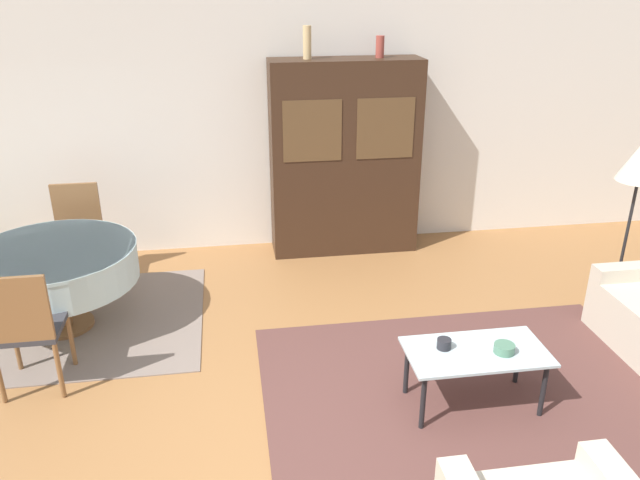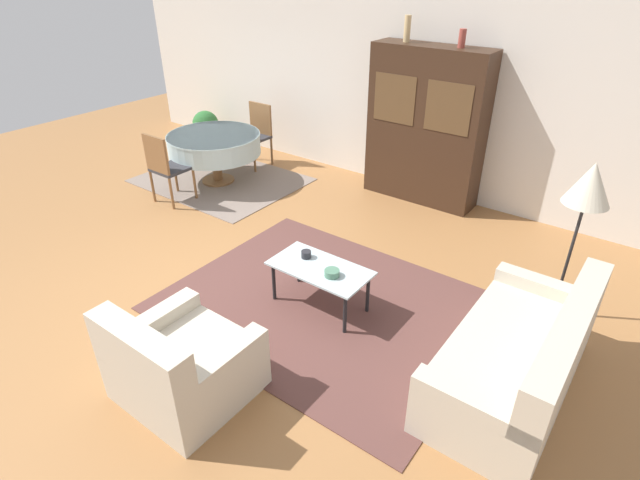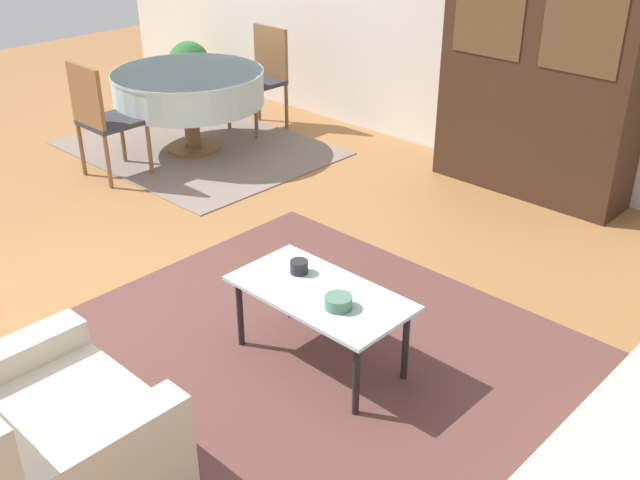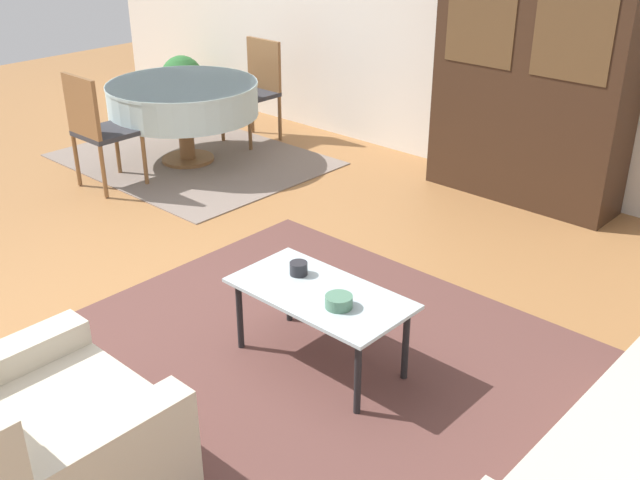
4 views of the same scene
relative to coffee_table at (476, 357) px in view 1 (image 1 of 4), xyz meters
name	(u,v)px [view 1 (image 1 of 4)]	position (x,y,z in m)	size (l,w,h in m)	color
ground_plane	(322,472)	(-1.14, -0.49, -0.40)	(14.00, 14.00, 0.00)	#9E6B3D
wall_back	(269,125)	(-1.14, 3.14, 0.95)	(10.00, 0.06, 2.70)	silver
area_rug	(474,400)	(0.04, 0.04, -0.40)	(3.00, 2.37, 0.01)	brown
dining_rug	(68,323)	(-3.08, 1.60, -0.40)	(2.33, 1.82, 0.01)	gray
coffee_table	(476,357)	(0.00, 0.00, 0.00)	(0.97, 0.51, 0.44)	black
display_cabinet	(344,158)	(-0.38, 2.86, 0.62)	(1.55, 0.46, 2.05)	#382316
dining_table	(55,265)	(-3.08, 1.54, 0.19)	(1.35, 1.35, 0.73)	brown
dining_chair_near	(25,324)	(-3.08, 0.64, 0.16)	(0.44, 0.44, 0.97)	brown
dining_chair_far	(77,229)	(-3.08, 2.44, 0.16)	(0.44, 0.44, 0.97)	brown
cup	(444,344)	(-0.21, 0.06, 0.09)	(0.10, 0.10, 0.07)	#232328
bowl	(504,348)	(0.17, -0.05, 0.08)	(0.14, 0.14, 0.06)	#4C7A60
vase_tall	(307,42)	(-0.77, 2.86, 1.81)	(0.08, 0.08, 0.32)	tan
vase_short	(380,47)	(-0.04, 2.86, 1.75)	(0.08, 0.08, 0.21)	#9E4238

